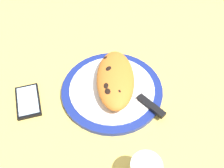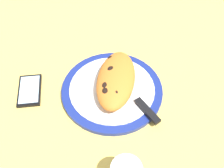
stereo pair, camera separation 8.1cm
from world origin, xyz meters
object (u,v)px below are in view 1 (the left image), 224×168
object	(u,v)px
calzone	(115,79)
fork	(88,92)
knife	(143,100)
smartphone	(28,101)
plate	(112,90)

from	to	relation	value
calzone	fork	world-z (taller)	calzone
knife	smartphone	size ratio (longest dim) A/B	1.64
knife	plate	bearing A→B (deg)	-129.46
calzone	knife	xyz separation A→B (cm)	(7.53, 6.63, -2.26)
calzone	fork	bearing A→B (deg)	-82.64
knife	smartphone	xyz separation A→B (cm)	(-7.83, -32.97, -1.66)
calzone	smartphone	distance (cm)	26.63
calzone	knife	size ratio (longest dim) A/B	1.22
calzone	smartphone	xyz separation A→B (cm)	(-0.31, -26.34, -3.92)
plate	fork	distance (cm)	7.51
plate	smartphone	xyz separation A→B (cm)	(-1.37, -25.12, -0.27)
plate	smartphone	distance (cm)	25.16
knife	smartphone	world-z (taller)	knife
fork	plate	bearing A→B (deg)	90.42
calzone	smartphone	bearing A→B (deg)	-90.67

